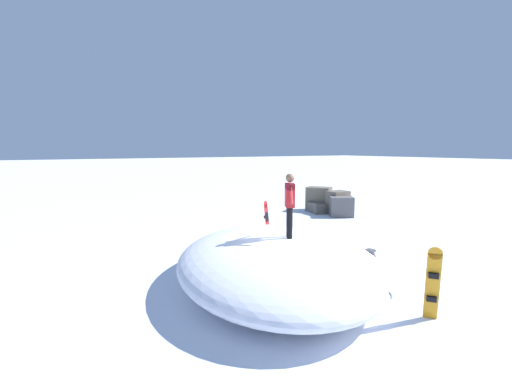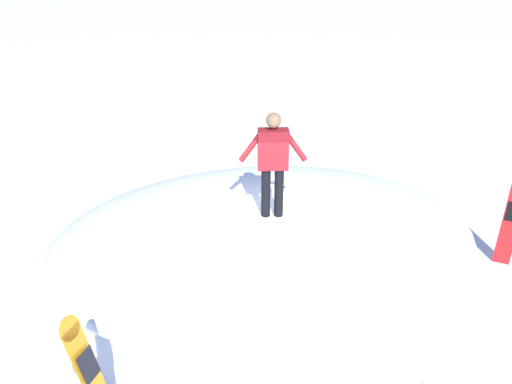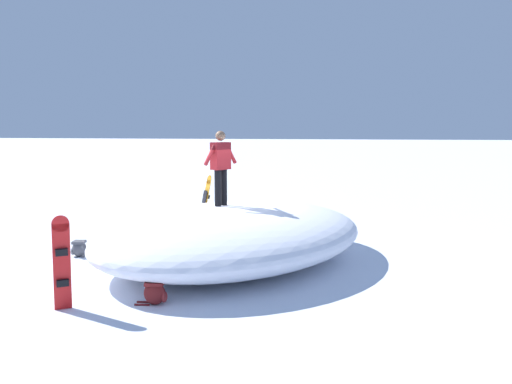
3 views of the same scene
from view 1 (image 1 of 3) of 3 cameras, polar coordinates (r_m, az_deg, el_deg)
name	(u,v)px [view 1 (image 1 of 3)]	position (r m, az deg, el deg)	size (l,w,h in m)	color
ground	(300,287)	(9.70, 6.92, -14.60)	(240.00, 240.00, 0.00)	white
snow_mound	(277,262)	(9.56, 3.38, -10.91)	(7.10, 5.12, 1.25)	white
snowboarder_standing	(290,201)	(9.30, 5.34, -1.46)	(0.92, 0.58, 1.66)	black
snowboard_primary_upright	(267,221)	(13.57, 1.74, -4.64)	(0.31, 0.33, 1.59)	red
snowboard_secondary_upright	(433,283)	(8.36, 26.13, -12.73)	(0.44, 0.45, 1.63)	orange
backpack_near	(370,255)	(12.13, 17.57, -9.47)	(0.37, 0.51, 0.37)	#4C4C51
backpack_far	(242,246)	(12.57, -2.18, -8.49)	(0.30, 0.56, 0.40)	maroon
rock_outcrop	(329,203)	(20.24, 11.42, -1.71)	(3.48, 1.81, 1.35)	#625E5C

